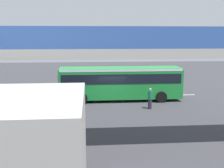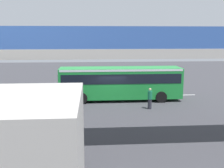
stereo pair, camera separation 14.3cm
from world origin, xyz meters
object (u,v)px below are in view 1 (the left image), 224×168
(bicycle_blue, at_px, (14,114))
(pedestrian, at_px, (150,99))
(traffic_sign, at_px, (168,74))
(city_bus, at_px, (120,81))

(bicycle_blue, relative_size, pedestrian, 0.99)
(pedestrian, distance_m, traffic_sign, 8.59)
(city_bus, xyz_separation_m, pedestrian, (-2.14, 3.42, -1.00))
(pedestrian, bearing_deg, bicycle_blue, 10.50)
(city_bus, xyz_separation_m, traffic_sign, (-5.89, -4.24, 0.01))
(bicycle_blue, distance_m, traffic_sign, 17.49)
(bicycle_blue, height_order, traffic_sign, traffic_sign)
(city_bus, xyz_separation_m, bicycle_blue, (8.61, 5.42, -1.51))
(bicycle_blue, bearing_deg, pedestrian, -169.50)
(city_bus, distance_m, pedestrian, 4.16)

